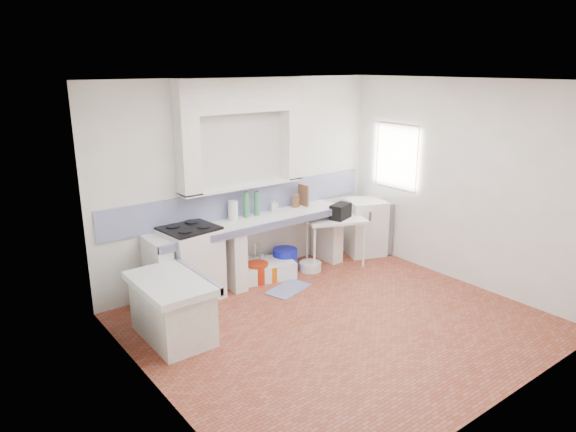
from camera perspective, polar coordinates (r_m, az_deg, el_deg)
floor at (r=6.33m, az=5.62°, el=-11.65°), size 4.50×4.50×0.00m
ceiling at (r=5.60m, az=6.43°, el=14.56°), size 4.50×4.50×0.00m
wall_back at (r=7.35m, az=-4.75°, el=3.99°), size 4.50×0.00×4.50m
wall_front at (r=4.64m, az=23.18°, el=-4.74°), size 4.50×0.00×4.50m
wall_left at (r=4.63m, az=-14.81°, el=-3.97°), size 0.00×4.50×4.50m
wall_right at (r=7.50m, az=18.67°, el=3.43°), size 0.00×4.50×4.50m
alcove_mass at (r=7.03m, az=-5.12°, el=13.11°), size 1.90×0.25×0.45m
window_frame at (r=8.30m, az=12.64°, el=6.49°), size 0.35×0.86×1.06m
lace_valance at (r=8.14m, az=12.14°, el=9.04°), size 0.01×0.84×0.24m
counter_slab at (r=7.19m, az=-4.03°, el=-0.72°), size 3.00×0.60×0.08m
counter_lip at (r=6.96m, az=-2.75°, el=-1.26°), size 3.00×0.04×0.10m
counter_pier_left at (r=6.72m, az=-14.01°, el=-6.51°), size 0.20×0.55×0.82m
counter_pier_mid at (r=7.16m, az=-6.30°, el=-4.67°), size 0.20×0.55×0.82m
counter_pier_right at (r=8.14m, az=4.29°, el=-1.99°), size 0.20×0.55×0.82m
peninsula_top at (r=5.87m, az=-12.79°, el=-7.19°), size 0.70×1.10×0.08m
peninsula_base at (r=6.02m, az=-12.58°, el=-10.25°), size 0.60×1.00×0.62m
peninsula_lip at (r=6.00m, az=-9.92°, el=-6.49°), size 0.04×1.10×0.10m
backsplash at (r=7.40m, az=-4.63°, el=1.71°), size 4.27×0.03×0.40m
stove at (r=6.88m, az=-10.66°, el=-5.19°), size 0.74×0.72×0.95m
sink at (r=7.50m, az=-2.87°, el=-6.07°), size 0.99×0.69×0.22m
side_table at (r=7.92m, az=5.21°, el=-2.87°), size 1.00×0.79×0.04m
fridge at (r=8.45m, az=8.41°, el=-1.18°), size 0.74×0.74×0.89m
bucket_red at (r=7.37m, az=-3.35°, el=-6.21°), size 0.34×0.34×0.28m
bucket_orange at (r=7.42m, az=-1.82°, el=-6.25°), size 0.31×0.31×0.23m
bucket_blue at (r=7.72m, az=-0.33°, el=-4.86°), size 0.38×0.38×0.34m
basin_white at (r=7.79m, az=2.47°, el=-5.55°), size 0.42×0.42×0.13m
water_bottle_a at (r=7.53m, az=-4.60°, el=-5.55°), size 0.11×0.11×0.32m
water_bottle_b at (r=7.68m, az=-2.92°, el=-5.24°), size 0.09×0.09×0.29m
black_bag at (r=7.81m, az=5.80°, el=0.52°), size 0.40×0.31×0.22m
green_bottle_a at (r=7.25m, az=-4.63°, el=1.26°), size 0.10×0.10×0.37m
green_bottle_b at (r=7.35m, az=-3.47°, el=1.40°), size 0.10×0.10×0.35m
knife_block at (r=7.77m, az=0.83°, el=1.65°), size 0.11×0.10×0.19m
cutting_board at (r=7.84m, az=1.69°, el=2.30°), size 0.02×0.24×0.32m
paper_towel at (r=7.15m, az=-6.08°, el=0.62°), size 0.18×0.18×0.27m
soap_bottle at (r=7.52m, az=-1.55°, el=1.22°), size 0.12×0.12×0.20m
rug at (r=7.17m, az=0.05°, el=-8.02°), size 0.70×0.52×0.01m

